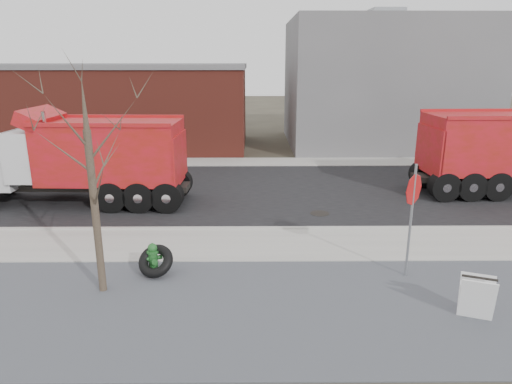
{
  "coord_description": "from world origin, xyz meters",
  "views": [
    {
      "loc": [
        0.5,
        -12.79,
        5.52
      ],
      "look_at": [
        0.62,
        1.33,
        1.4
      ],
      "focal_mm": 32.0,
      "sensor_mm": 36.0,
      "label": 1
    }
  ],
  "objects_px": {
    "sandwich_board": "(477,297)",
    "truck_tire": "(156,261)",
    "fire_hydrant": "(153,260)",
    "dump_truck_red_b": "(83,157)",
    "stop_sign": "(413,202)"
  },
  "relations": [
    {
      "from": "fire_hydrant",
      "to": "truck_tire",
      "type": "height_order",
      "value": "fire_hydrant"
    },
    {
      "from": "truck_tire",
      "to": "sandwich_board",
      "type": "height_order",
      "value": "sandwich_board"
    },
    {
      "from": "fire_hydrant",
      "to": "dump_truck_red_b",
      "type": "relative_size",
      "value": 0.1
    },
    {
      "from": "truck_tire",
      "to": "sandwich_board",
      "type": "distance_m",
      "value": 7.76
    },
    {
      "from": "truck_tire",
      "to": "dump_truck_red_b",
      "type": "height_order",
      "value": "dump_truck_red_b"
    },
    {
      "from": "stop_sign",
      "to": "dump_truck_red_b",
      "type": "height_order",
      "value": "dump_truck_red_b"
    },
    {
      "from": "truck_tire",
      "to": "stop_sign",
      "type": "relative_size",
      "value": 0.36
    },
    {
      "from": "dump_truck_red_b",
      "to": "truck_tire",
      "type": "bearing_deg",
      "value": 124.4
    },
    {
      "from": "stop_sign",
      "to": "sandwich_board",
      "type": "relative_size",
      "value": 3.07
    },
    {
      "from": "dump_truck_red_b",
      "to": "fire_hydrant",
      "type": "bearing_deg",
      "value": 124.28
    },
    {
      "from": "stop_sign",
      "to": "sandwich_board",
      "type": "distance_m",
      "value": 2.71
    },
    {
      "from": "fire_hydrant",
      "to": "dump_truck_red_b",
      "type": "bearing_deg",
      "value": 100.24
    },
    {
      "from": "sandwich_board",
      "to": "dump_truck_red_b",
      "type": "height_order",
      "value": "dump_truck_red_b"
    },
    {
      "from": "truck_tire",
      "to": "sandwich_board",
      "type": "xyz_separation_m",
      "value": [
        7.45,
        -2.18,
        0.11
      ]
    },
    {
      "from": "sandwich_board",
      "to": "truck_tire",
      "type": "bearing_deg",
      "value": -175.29
    }
  ]
}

